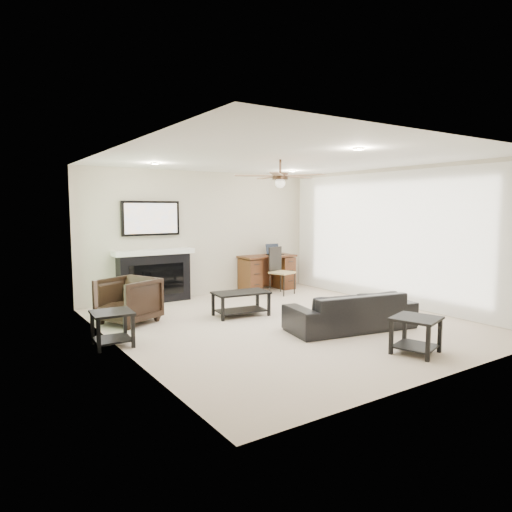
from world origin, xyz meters
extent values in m
plane|color=beige|center=(0.00, 0.00, 0.00)|extent=(5.50, 5.50, 0.00)
cube|color=white|center=(0.00, 0.00, 2.50)|extent=(5.00, 5.50, 0.04)
cube|color=#BEB4A1|center=(0.00, 2.75, 1.25)|extent=(5.00, 0.04, 2.50)
cube|color=#BEB4A1|center=(0.00, -2.75, 1.25)|extent=(5.00, 0.04, 2.50)
cube|color=#BEB4A1|center=(-2.50, 0.00, 1.25)|extent=(0.04, 5.50, 2.50)
cube|color=#BEB4A1|center=(2.50, 0.00, 1.25)|extent=(0.04, 5.50, 2.50)
cube|color=white|center=(2.45, 0.10, 1.23)|extent=(0.04, 5.10, 2.40)
cube|color=#93BC89|center=(-2.46, 1.55, 1.05)|extent=(0.04, 1.80, 2.10)
cylinder|color=#382619|center=(0.00, 0.10, 2.25)|extent=(1.40, 1.40, 0.30)
imported|color=black|center=(0.61, -0.82, 0.28)|extent=(2.00, 1.08, 0.55)
imported|color=black|center=(-1.99, 1.33, 0.35)|extent=(1.02, 1.01, 0.71)
cube|color=black|center=(-0.29, 0.78, 0.20)|extent=(0.95, 0.61, 0.40)
cube|color=black|center=(0.46, -2.07, 0.23)|extent=(0.66, 0.66, 0.45)
cube|color=black|center=(-2.54, 0.28, 0.23)|extent=(0.53, 0.53, 0.45)
cube|color=black|center=(-1.08, 2.58, 0.95)|extent=(1.52, 0.34, 1.91)
cube|color=#3B170E|center=(1.42, 2.48, 0.38)|extent=(1.22, 0.56, 0.76)
cube|color=black|center=(1.42, 1.93, 0.48)|extent=(0.52, 0.54, 0.97)
cube|color=black|center=(1.62, 2.46, 0.88)|extent=(0.33, 0.24, 0.23)
camera|label=1|loc=(-4.16, -5.52, 1.77)|focal=32.00mm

